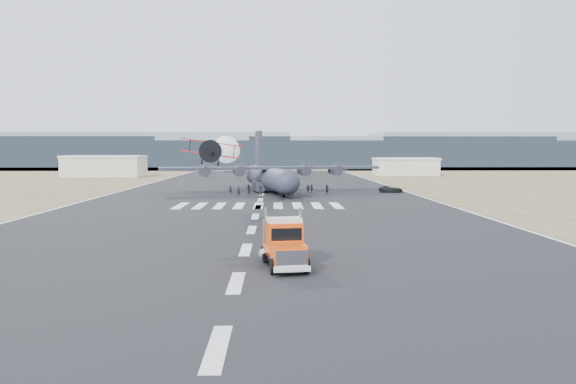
{
  "coord_description": "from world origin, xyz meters",
  "views": [
    {
      "loc": [
        2.54,
        -35.94,
        8.64
      ],
      "look_at": [
        3.96,
        25.09,
        4.0
      ],
      "focal_mm": 35.0,
      "sensor_mm": 36.0,
      "label": 1
    }
  ],
  "objects_px": {
    "crew_d": "(308,189)",
    "crew_g": "(238,191)",
    "transport_aircraft": "(269,176)",
    "support_vehicle": "(391,189)",
    "crew_b": "(248,189)",
    "semi_truck": "(284,242)",
    "hangar_left": "(105,166)",
    "aerobatic_biplane": "(212,150)",
    "crew_c": "(311,189)",
    "crew_f": "(276,190)",
    "hangar_right": "(405,166)",
    "crew_h": "(327,189)",
    "crew_a": "(231,190)",
    "crew_e": "(260,190)"
  },
  "relations": [
    {
      "from": "aerobatic_biplane",
      "to": "crew_h",
      "type": "distance_m",
      "value": 53.56
    },
    {
      "from": "crew_g",
      "to": "support_vehicle",
      "type": "bearing_deg",
      "value": 161.6
    },
    {
      "from": "support_vehicle",
      "to": "crew_d",
      "type": "relative_size",
      "value": 2.74
    },
    {
      "from": "transport_aircraft",
      "to": "crew_f",
      "type": "xyz_separation_m",
      "value": [
        1.39,
        -5.96,
        -2.43
      ]
    },
    {
      "from": "aerobatic_biplane",
      "to": "crew_b",
      "type": "bearing_deg",
      "value": 87.0
    },
    {
      "from": "crew_c",
      "to": "crew_g",
      "type": "distance_m",
      "value": 15.5
    },
    {
      "from": "transport_aircraft",
      "to": "crew_b",
      "type": "xyz_separation_m",
      "value": [
        -4.01,
        -4.88,
        -2.35
      ]
    },
    {
      "from": "transport_aircraft",
      "to": "crew_h",
      "type": "xyz_separation_m",
      "value": [
        11.19,
        -5.85,
        -2.38
      ]
    },
    {
      "from": "support_vehicle",
      "to": "crew_b",
      "type": "height_order",
      "value": "crew_b"
    },
    {
      "from": "hangar_left",
      "to": "support_vehicle",
      "type": "relative_size",
      "value": 5.01
    },
    {
      "from": "crew_a",
      "to": "aerobatic_biplane",
      "type": "bearing_deg",
      "value": -121.84
    },
    {
      "from": "hangar_left",
      "to": "semi_truck",
      "type": "distance_m",
      "value": 150.42
    },
    {
      "from": "crew_c",
      "to": "crew_f",
      "type": "xyz_separation_m",
      "value": [
        -6.98,
        -2.76,
        -0.02
      ]
    },
    {
      "from": "crew_d",
      "to": "semi_truck",
      "type": "bearing_deg",
      "value": -82.99
    },
    {
      "from": "transport_aircraft",
      "to": "semi_truck",
      "type": "bearing_deg",
      "value": -100.32
    },
    {
      "from": "aerobatic_biplane",
      "to": "crew_h",
      "type": "relative_size",
      "value": 3.48
    },
    {
      "from": "transport_aircraft",
      "to": "crew_d",
      "type": "height_order",
      "value": "transport_aircraft"
    },
    {
      "from": "crew_a",
      "to": "crew_f",
      "type": "xyz_separation_m",
      "value": [
        8.9,
        -1.24,
        0.04
      ]
    },
    {
      "from": "hangar_right",
      "to": "crew_h",
      "type": "xyz_separation_m",
      "value": [
        -33.43,
        -77.95,
        -2.1
      ]
    },
    {
      "from": "transport_aircraft",
      "to": "crew_b",
      "type": "distance_m",
      "value": 6.74
    },
    {
      "from": "support_vehicle",
      "to": "crew_h",
      "type": "distance_m",
      "value": 13.95
    },
    {
      "from": "aerobatic_biplane",
      "to": "crew_c",
      "type": "distance_m",
      "value": 55.3
    },
    {
      "from": "semi_truck",
      "to": "crew_g",
      "type": "distance_m",
      "value": 63.4
    },
    {
      "from": "crew_f",
      "to": "crew_g",
      "type": "height_order",
      "value": "crew_f"
    },
    {
      "from": "hangar_left",
      "to": "hangar_right",
      "type": "xyz_separation_m",
      "value": [
        98.0,
        5.0,
        -0.4
      ]
    },
    {
      "from": "semi_truck",
      "to": "crew_b",
      "type": "height_order",
      "value": "semi_truck"
    },
    {
      "from": "aerobatic_biplane",
      "to": "crew_g",
      "type": "xyz_separation_m",
      "value": [
        -0.32,
        46.36,
        -7.69
      ]
    },
    {
      "from": "crew_a",
      "to": "crew_d",
      "type": "height_order",
      "value": "crew_d"
    },
    {
      "from": "crew_d",
      "to": "crew_f",
      "type": "distance_m",
      "value": 6.6
    },
    {
      "from": "hangar_left",
      "to": "transport_aircraft",
      "type": "xyz_separation_m",
      "value": [
        53.38,
        -67.1,
        -0.12
      ]
    },
    {
      "from": "hangar_right",
      "to": "crew_h",
      "type": "height_order",
      "value": "hangar_right"
    },
    {
      "from": "hangar_right",
      "to": "crew_a",
      "type": "xyz_separation_m",
      "value": [
        -52.13,
        -76.82,
        -2.19
      ]
    },
    {
      "from": "crew_f",
      "to": "crew_g",
      "type": "relative_size",
      "value": 1.01
    },
    {
      "from": "crew_e",
      "to": "crew_g",
      "type": "bearing_deg",
      "value": -119.1
    },
    {
      "from": "support_vehicle",
      "to": "hangar_left",
      "type": "bearing_deg",
      "value": 56.3
    },
    {
      "from": "support_vehicle",
      "to": "crew_d",
      "type": "xyz_separation_m",
      "value": [
        -16.84,
        -2.24,
        0.21
      ]
    },
    {
      "from": "transport_aircraft",
      "to": "crew_d",
      "type": "distance_m",
      "value": 8.91
    },
    {
      "from": "hangar_right",
      "to": "crew_g",
      "type": "distance_m",
      "value": 96.17
    },
    {
      "from": "support_vehicle",
      "to": "crew_b",
      "type": "bearing_deg",
      "value": 104.23
    },
    {
      "from": "semi_truck",
      "to": "support_vehicle",
      "type": "height_order",
      "value": "semi_truck"
    },
    {
      "from": "support_vehicle",
      "to": "crew_g",
      "type": "distance_m",
      "value": 31.22
    },
    {
      "from": "hangar_right",
      "to": "transport_aircraft",
      "type": "relative_size",
      "value": 0.47
    },
    {
      "from": "crew_a",
      "to": "crew_h",
      "type": "bearing_deg",
      "value": -37.74
    },
    {
      "from": "hangar_right",
      "to": "crew_c",
      "type": "distance_m",
      "value": 83.6
    },
    {
      "from": "crew_d",
      "to": "crew_g",
      "type": "xyz_separation_m",
      "value": [
        -13.28,
        -5.98,
        -0.05
      ]
    },
    {
      "from": "crew_c",
      "to": "crew_f",
      "type": "height_order",
      "value": "crew_c"
    },
    {
      "from": "hangar_right",
      "to": "semi_truck",
      "type": "height_order",
      "value": "hangar_right"
    },
    {
      "from": "crew_a",
      "to": "crew_f",
      "type": "distance_m",
      "value": 8.98
    },
    {
      "from": "transport_aircraft",
      "to": "aerobatic_biplane",
      "type": "bearing_deg",
      "value": -107.14
    },
    {
      "from": "hangar_right",
      "to": "crew_c",
      "type": "bearing_deg",
      "value": -115.71
    }
  ]
}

